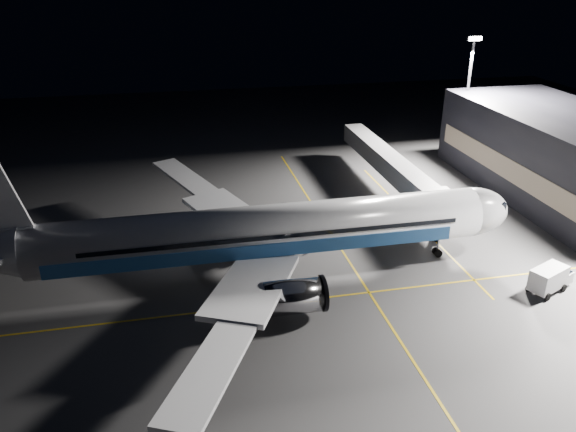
# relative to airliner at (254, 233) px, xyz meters

# --- Properties ---
(ground) EXTENTS (200.00, 200.00, 0.00)m
(ground) POSITION_rel_airliner_xyz_m (1.08, 0.00, -5.16)
(ground) COLOR #4C4C4F
(ground) RESTS_ON ground
(guide_line_main) EXTENTS (0.25, 80.00, 0.01)m
(guide_line_main) POSITION_rel_airliner_xyz_m (11.08, 0.00, -5.16)
(guide_line_main) COLOR gold
(guide_line_main) RESTS_ON ground
(guide_line_cross) EXTENTS (70.00, 0.25, 0.01)m
(guide_line_cross) POSITION_rel_airliner_xyz_m (1.08, -6.00, -5.16)
(guide_line_cross) COLOR gold
(guide_line_cross) RESTS_ON ground
(guide_line_side) EXTENTS (0.25, 40.00, 0.01)m
(guide_line_side) POSITION_rel_airliner_xyz_m (23.08, 10.00, -5.16)
(guide_line_side) COLOR gold
(guide_line_side) RESTS_ON ground
(airliner) EXTENTS (61.48, 54.22, 16.64)m
(airliner) POSITION_rel_airliner_xyz_m (0.00, 0.00, 0.00)
(airliner) COLOR silver
(airliner) RESTS_ON ground
(terminal) EXTENTS (18.12, 40.00, 12.00)m
(terminal) POSITION_rel_airliner_xyz_m (47.06, 14.00, 0.83)
(terminal) COLOR black
(terminal) RESTS_ON ground
(jet_bridge) EXTENTS (3.60, 34.40, 6.30)m
(jet_bridge) POSITION_rel_airliner_xyz_m (23.08, 18.06, -0.58)
(jet_bridge) COLOR #B2B2B7
(jet_bridge) RESTS_ON ground
(floodlight_mast_north) EXTENTS (2.40, 0.68, 20.70)m
(floodlight_mast_north) POSITION_rel_airliner_xyz_m (41.08, 31.99, 7.21)
(floodlight_mast_north) COLOR #59595E
(floodlight_mast_north) RESTS_ON ground
(service_truck) EXTENTS (5.77, 4.11, 2.76)m
(service_truck) POSITION_rel_airliner_xyz_m (29.67, -9.45, -3.69)
(service_truck) COLOR silver
(service_truck) RESTS_ON ground
(baggage_tug) EXTENTS (3.23, 2.83, 2.01)m
(baggage_tug) POSITION_rel_airliner_xyz_m (-8.37, 13.18, -4.24)
(baggage_tug) COLOR black
(baggage_tug) RESTS_ON ground
(safety_cone_a) EXTENTS (0.45, 0.45, 0.67)m
(safety_cone_a) POSITION_rel_airliner_xyz_m (7.08, 4.00, -4.83)
(safety_cone_a) COLOR #D63C09
(safety_cone_a) RESTS_ON ground
(safety_cone_b) EXTENTS (0.36, 0.36, 0.54)m
(safety_cone_b) POSITION_rel_airliner_xyz_m (7.08, 8.20, -4.90)
(safety_cone_b) COLOR #D63C09
(safety_cone_b) RESTS_ON ground
(safety_cone_c) EXTENTS (0.40, 0.40, 0.60)m
(safety_cone_c) POSITION_rel_airliner_xyz_m (-4.68, 14.00, -4.86)
(safety_cone_c) COLOR #D63C09
(safety_cone_c) RESTS_ON ground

